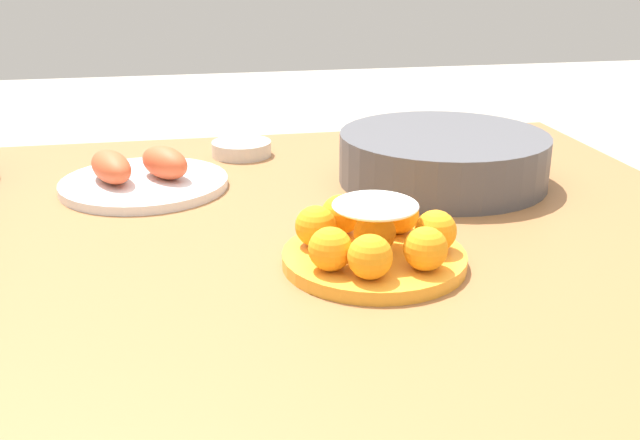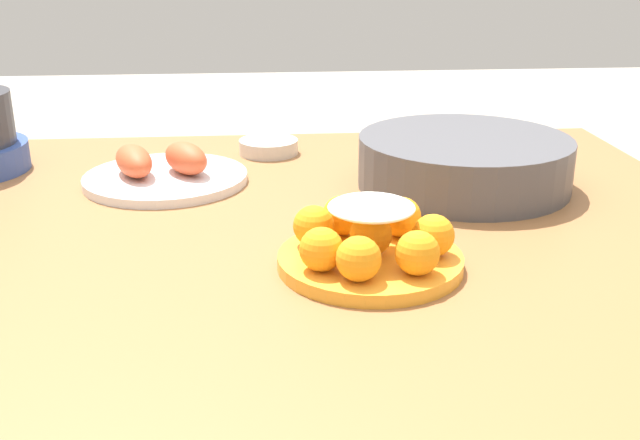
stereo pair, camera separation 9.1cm
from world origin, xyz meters
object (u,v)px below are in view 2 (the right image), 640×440
Objects in this scene: dining_table at (276,301)px; cake_plate at (370,243)px; seafood_platter at (163,172)px; serving_bowl at (464,160)px; sauce_bowl at (268,146)px.

dining_table is 0.20m from cake_plate.
dining_table is 0.31m from seafood_platter.
seafood_platter is (-0.17, 0.24, 0.11)m from dining_table.
sauce_bowl is at bearing 144.24° from serving_bowl.
dining_table is 0.38m from serving_bowl.
cake_plate is at bearing -51.83° from seafood_platter.
serving_bowl is (0.19, 0.29, 0.01)m from cake_plate.
sauce_bowl is at bearing 43.45° from seafood_platter.
serving_bowl is 3.10× the size of sauce_bowl.
serving_bowl reaches higher than dining_table.
serving_bowl is at bearing 57.23° from cake_plate.
dining_table is 5.01× the size of seafood_platter.
sauce_bowl is at bearing 90.13° from dining_table.
serving_bowl is at bearing 31.73° from dining_table.
seafood_platter is at bearing 173.12° from serving_bowl.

